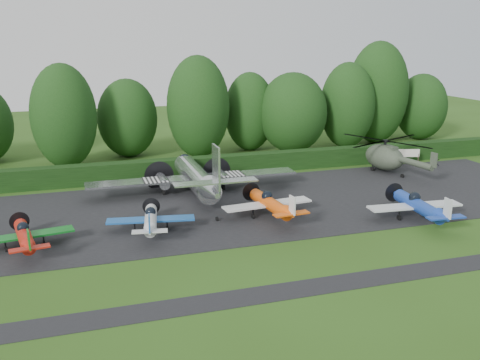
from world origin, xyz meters
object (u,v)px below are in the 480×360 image
object	(u,v)px
light_plane_white	(151,219)
light_plane_orange	(270,204)
light_plane_blue	(418,206)
helicopter	(385,155)
transport_plane	(197,178)
sign_board	(407,154)
light_plane_red	(24,236)

from	to	relation	value
light_plane_white	light_plane_orange	xyz separation A→B (m)	(9.61, 0.49, 0.15)
light_plane_blue	helicopter	world-z (taller)	helicopter
transport_plane	sign_board	distance (m)	26.53
light_plane_red	light_plane_white	xyz separation A→B (m)	(8.63, 0.76, -0.01)
light_plane_red	light_plane_blue	xyz separation A→B (m)	(29.11, -2.89, 0.17)
light_plane_blue	transport_plane	bearing A→B (deg)	137.14
light_plane_orange	helicopter	bearing A→B (deg)	36.61
light_plane_orange	sign_board	xyz separation A→B (m)	(21.73, 13.19, -0.09)
light_plane_blue	sign_board	size ratio (longest dim) A/B	2.78
light_plane_blue	sign_board	bearing A→B (deg)	53.07
transport_plane	helicopter	distance (m)	21.34
light_plane_orange	light_plane_blue	xyz separation A→B (m)	(10.87, -4.14, 0.04)
light_plane_red	light_plane_blue	world-z (taller)	light_plane_blue
light_plane_red	helicopter	size ratio (longest dim) A/B	0.54
light_plane_blue	sign_board	xyz separation A→B (m)	(10.86, 17.33, -0.12)
light_plane_red	transport_plane	bearing A→B (deg)	41.96
light_plane_blue	helicopter	distance (m)	15.71
helicopter	sign_board	distance (m)	5.62
transport_plane	light_plane_blue	size ratio (longest dim) A/B	2.42
transport_plane	light_plane_white	bearing A→B (deg)	-124.12
light_plane_orange	helicopter	distance (m)	19.87
helicopter	transport_plane	bearing A→B (deg)	-164.37
sign_board	light_plane_red	bearing A→B (deg)	-177.16
light_plane_orange	light_plane_white	bearing A→B (deg)	-171.80
transport_plane	sign_board	world-z (taller)	transport_plane
light_plane_white	light_plane_blue	world-z (taller)	light_plane_blue
transport_plane	light_plane_blue	xyz separation A→B (m)	(15.07, -11.78, -0.52)
light_plane_orange	sign_board	world-z (taller)	light_plane_orange
transport_plane	light_plane_blue	bearing A→B (deg)	-38.54
light_plane_white	helicopter	xyz separation A→B (m)	(26.58, 10.81, 0.84)
helicopter	light_plane_red	bearing A→B (deg)	-153.38
sign_board	transport_plane	bearing A→B (deg)	175.04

